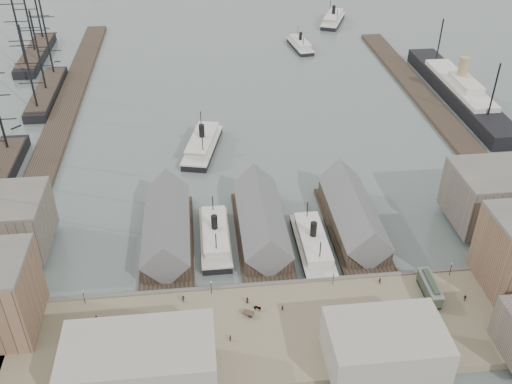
{
  "coord_description": "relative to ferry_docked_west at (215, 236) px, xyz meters",
  "views": [
    {
      "loc": [
        -15.48,
        -108.97,
        99.05
      ],
      "look_at": [
        0.0,
        30.0,
        6.0
      ],
      "focal_mm": 40.0,
      "sensor_mm": 36.0,
      "label": 1
    }
  ],
  "objects": [
    {
      "name": "sailing_ship_mid",
      "position": [
        -64.81,
        105.08,
        0.33
      ],
      "size": [
        8.75,
        50.58,
        35.99
      ],
      "color": "black",
      "rests_on": "ground"
    },
    {
      "name": "ferry_open_far",
      "position": [
        76.25,
        190.26,
        0.23
      ],
      "size": [
        19.91,
        30.72,
        10.58
      ],
      "rotation": [
        0.0,
        0.0,
        -0.41
      ],
      "color": "black",
      "rests_on": "ground"
    },
    {
      "name": "horse_cart_left",
      "position": [
        -32.27,
        -31.24,
        0.53
      ],
      "size": [
        4.78,
        2.69,
        1.51
      ],
      "rotation": [
        0.0,
        0.0,
        1.26
      ],
      "color": "black",
      "rests_on": "quay"
    },
    {
      "name": "pedestrian_1",
      "position": [
        -34.28,
        -33.2,
        0.64
      ],
      "size": [
        0.88,
        1.01,
        1.79
      ],
      "primitive_type": "imported",
      "rotation": [
        0.0,
        0.0,
        1.83
      ],
      "color": "black",
      "rests_on": "quay"
    },
    {
      "name": "seawall",
      "position": [
        13.0,
        -20.32,
        -1.1
      ],
      "size": [
        180.0,
        1.2,
        2.3
      ],
      "primitive_type": "cube",
      "color": "#59544C",
      "rests_on": "ground"
    },
    {
      "name": "lamp_post_near_e",
      "position": [
        28.0,
        -22.12,
        2.46
      ],
      "size": [
        0.44,
        0.44,
        3.92
      ],
      "color": "black",
      "rests_on": "quay"
    },
    {
      "name": "lamp_post_far_e",
      "position": [
        58.0,
        -22.12,
        2.46
      ],
      "size": [
        0.44,
        0.44,
        3.92
      ],
      "color": "black",
      "rests_on": "quay"
    },
    {
      "name": "ferry_open_near",
      "position": [
        -1.72,
        52.21,
        0.25
      ],
      "size": [
        15.84,
        31.15,
        10.67
      ],
      "rotation": [
        0.0,
        0.0,
        -0.24
      ],
      "color": "black",
      "rests_on": "ground"
    },
    {
      "name": "west_wharf",
      "position": [
        -55.0,
        84.88,
        -1.45
      ],
      "size": [
        10.0,
        220.0,
        1.6
      ],
      "primitive_type": "cube",
      "color": "#2D231C",
      "rests_on": "ground"
    },
    {
      "name": "warehouse_east_back",
      "position": [
        81.0,
        -0.12,
        7.25
      ],
      "size": [
        28.0,
        20.0,
        15.0
      ],
      "primitive_type": "cube",
      "color": "#60564C",
      "rests_on": "east_land"
    },
    {
      "name": "ferry_shed_center",
      "position": [
        13.0,
        1.76,
        2.39
      ],
      "size": [
        14.0,
        42.0,
        12.6
      ],
      "color": "#2D231C",
      "rests_on": "ground"
    },
    {
      "name": "ferry_docked_west",
      "position": [
        0.0,
        0.0,
        0.0
      ],
      "size": [
        8.07,
        26.89,
        9.6
      ],
      "color": "black",
      "rests_on": "ground"
    },
    {
      "name": "ocean_steamer",
      "position": [
        105.0,
        84.16,
        1.59
      ],
      "size": [
        12.23,
        89.41,
        17.88
      ],
      "color": "black",
      "rests_on": "ground"
    },
    {
      "name": "pedestrian_3",
      "position": [
        1.45,
        -37.43,
        0.57
      ],
      "size": [
        0.62,
        1.02,
        1.63
      ],
      "primitive_type": "imported",
      "rotation": [
        0.0,
        0.0,
        4.46
      ],
      "color": "black",
      "rests_on": "quay"
    },
    {
      "name": "lamp_post_near_w",
      "position": [
        -2.0,
        -22.12,
        2.46
      ],
      "size": [
        0.44,
        0.44,
        3.92
      ],
      "color": "black",
      "rests_on": "quay"
    },
    {
      "name": "pedestrian_2",
      "position": [
        -8.77,
        -24.14,
        0.64
      ],
      "size": [
        1.33,
        1.14,
        1.79
      ],
      "primitive_type": "imported",
      "rotation": [
        0.0,
        0.0,
        3.65
      ],
      "color": "black",
      "rests_on": "quay"
    },
    {
      "name": "sailing_ship_far",
      "position": [
        -78.78,
        151.9,
        0.62
      ],
      "size": [
        9.67,
        53.71,
        39.75
      ],
      "color": "black",
      "rests_on": "ground"
    },
    {
      "name": "ferry_docked_east",
      "position": [
        26.0,
        -6.24,
        0.04
      ],
      "size": [
        8.21,
        27.38,
        9.78
      ],
      "color": "black",
      "rests_on": "ground"
    },
    {
      "name": "pedestrian_8",
      "position": [
        58.06,
        -31.2,
        0.6
      ],
      "size": [
        1.07,
        0.84,
        1.7
      ],
      "primitive_type": "imported",
      "rotation": [
        0.0,
        0.0,
        5.78
      ],
      "color": "black",
      "rests_on": "quay"
    },
    {
      "name": "lamp_post_far_w",
      "position": [
        -32.0,
        -22.12,
        2.46
      ],
      "size": [
        0.44,
        0.44,
        3.92
      ],
      "color": "black",
      "rests_on": "quay"
    },
    {
      "name": "horse_cart_right",
      "position": [
        29.98,
        -35.12,
        0.53
      ],
      "size": [
        4.76,
        3.22,
        1.52
      ],
      "rotation": [
        0.0,
        0.0,
        1.99
      ],
      "color": "black",
      "rests_on": "quay"
    },
    {
      "name": "quay",
      "position": [
        13.0,
        -35.12,
        -1.25
      ],
      "size": [
        180.0,
        30.0,
        2.0
      ],
      "primitive_type": "cube",
      "color": "#776B50",
      "rests_on": "ground"
    },
    {
      "name": "street_bldg_west",
      "position": [
        -17.0,
        -47.12,
        5.75
      ],
      "size": [
        30.0,
        16.0,
        12.0
      ],
      "primitive_type": "cube",
      "color": "gray",
      "rests_on": "quay"
    },
    {
      "name": "ferry_shed_east",
      "position": [
        39.0,
        1.76,
        2.39
      ],
      "size": [
        14.0,
        42.0,
        12.6
      ],
      "color": "#2D231C",
      "rests_on": "ground"
    },
    {
      "name": "ferry_open_mid",
      "position": [
        50.65,
        151.67,
        -0.2
      ],
      "size": [
        10.54,
        25.31,
        8.77
      ],
      "rotation": [
        0.0,
        0.0,
        0.13
      ],
      "color": "black",
      "rests_on": "ground"
    },
    {
      "name": "pedestrian_10",
      "position": [
        14.24,
        -29.6,
        0.56
      ],
      "size": [
        0.68,
        0.56,
        1.62
      ],
      "primitive_type": "imported",
      "rotation": [
        0.0,
        0.0,
        3.38
      ],
      "color": "black",
      "rests_on": "quay"
    },
    {
      "name": "street_bldg_center",
      "position": [
        33.0,
        -47.12,
        4.75
      ],
      "size": [
        24.0,
        16.0,
        10.0
      ],
      "primitive_type": "cube",
      "color": "gray",
      "rests_on": "quay"
    },
    {
      "name": "tram",
      "position": [
        50.13,
        -28.41,
        1.8
      ],
      "size": [
        3.12,
        11.29,
        4.0
      ],
      "rotation": [
        0.0,
        0.0,
        -0.02
      ],
      "color": "black",
      "rests_on": "quay"
    },
    {
      "name": "ferry_shed_west",
      "position": [
        -13.0,
        1.76,
        2.39
      ],
      "size": [
        14.0,
        42.0,
        12.6
      ],
      "color": "#2D231C",
      "rests_on": "ground"
    },
    {
      "name": "horse_cart_center",
      "position": [
        7.8,
        -29.54,
        0.59
      ],
      "size": [
        4.86,
        3.46,
        1.69
      ],
      "rotation": [
        0.0,
        0.0,
        1.06
      ],
      "color": "black",
      "rests_on": "quay"
    },
    {
      "name": "pedestrian_4",
      "position": [
        6.33,
        -26.25,
        0.61
      ],
      "size": [
        0.95,
        0.73,
        1.72
      ],
      "primitive_type": "imported",
      "rotation": [
        0.0,
        0.0,
        3.39
      ],
      "color": "black",
      "rests_on": "quay"
    },
    {
      "name": "pedestrian_0",
      "position": [
        -28.59,
        -28.17,
        0.6
      ],
      "size": [
        0.77,
        0.72,
        1.71
      ],
      "primitive_type": "imported",
      "rotation": [
        0.0,
        0.0,
        3.7
      ],
      "color": "black",
      "rests_on": "quay"
    },
    {
      "name": "pedestrian_5",
      "position": [
        22.05,
        -38.64,
        0.55
      ],
      "size": [
        0.64,
        0.71,
        1.61
      ],
      "primitive_type": "imported",
      "rotation": [
        0.0,
        0.0,
        2.02
      ],
      "color": "black",
      "rests_on": "quay"
    },
    {
      "name": "pedestrian_6",
      "position": [
        39.56,
        -23.12,
        0.57
      ],
      "size": [
        1.0,
        0.93,
        1.64
      ],
      "primitive_type": "imported",
      "rotation": [
        0.0,
        0.0,
        2.63
      ],
      "color": "black",
      "rests_on": "quay"
    },
    {
      "name": "pedestrian_7",
      "position": [
        39.42,
        -39.98,
        0.66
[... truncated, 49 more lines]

